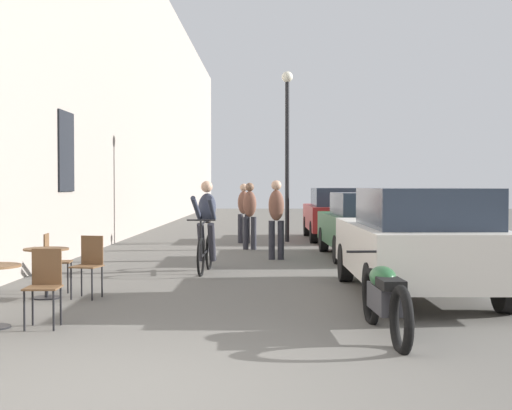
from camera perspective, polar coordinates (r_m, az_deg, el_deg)
name	(u,v)px	position (r m, az deg, el deg)	size (l,w,h in m)	color
ground_plane	(128,391)	(5.84, -10.28, -14.57)	(88.00, 88.00, 0.00)	#5B5954
building_facade_left	(103,69)	(20.28, -12.24, 10.67)	(0.54, 68.00, 9.68)	gray
cafe_chair_near_toward_street	(44,282)	(8.49, -16.69, -5.96)	(0.40, 0.40, 0.89)	black
cafe_table_mid	(46,262)	(10.61, -16.55, -4.44)	(0.64, 0.64, 0.72)	black
cafe_chair_mid_toward_street	(53,258)	(11.19, -16.02, -4.14)	(0.42, 0.42, 0.89)	black
cafe_chair_mid_toward_wall	(89,262)	(10.52, -13.32, -4.49)	(0.45, 0.45, 0.89)	black
cyclist_on_bicycle	(206,229)	(13.32, -4.05, -1.92)	(0.52, 1.76, 1.74)	black
pedestrian_near	(276,215)	(15.45, 1.65, -0.80)	(0.35, 0.26, 1.74)	#26262D
pedestrian_mid	(250,212)	(17.88, -0.51, -0.56)	(0.35, 0.26, 1.69)	#26262D
pedestrian_far	(244,210)	(19.86, -0.99, -0.38)	(0.38, 0.30, 1.68)	#26262D
street_lamp	(287,134)	(20.43, 2.53, 5.75)	(0.32, 0.32, 4.90)	black
parked_car_nearest	(416,240)	(10.57, 12.80, -2.80)	(1.92, 4.47, 1.58)	beige
parked_car_second	(366,224)	(16.04, 8.83, -1.52)	(1.86, 4.17, 1.46)	#23512D
parked_car_third	(338,213)	(21.26, 6.61, -0.63)	(1.88, 4.37, 1.55)	maroon
parked_motorcycle	(385,298)	(7.80, 10.37, -7.42)	(0.62, 2.15, 0.92)	black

